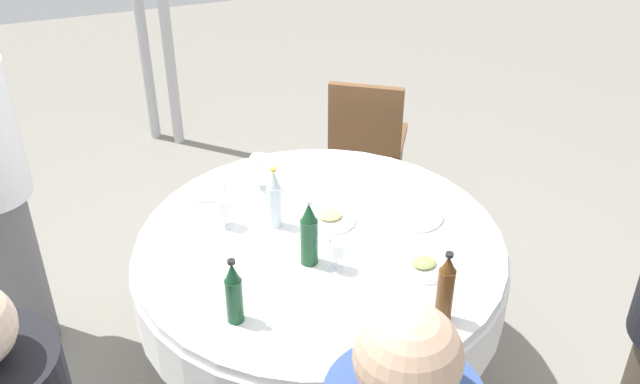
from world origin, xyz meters
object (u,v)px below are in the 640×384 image
at_px(bottle_dark_green_near, 234,293).
at_px(bottle_clear_inner, 275,199).
at_px(chair_west, 367,136).
at_px(plate_left, 331,218).
at_px(bottle_brown_rear, 445,289).
at_px(wine_glass_right, 337,250).
at_px(bottle_dark_green_south, 309,234).
at_px(plate_front, 414,215).
at_px(wine_glass_rear, 225,208).
at_px(dining_table, 320,270).
at_px(wine_glass_west, 259,165).
at_px(plate_north, 424,266).

xyz_separation_m(bottle_dark_green_near, bottle_clear_inner, (-0.28, -0.51, 0.00)).
bearing_deg(bottle_dark_green_near, chair_west, -125.65).
distance_m(bottle_dark_green_near, plate_left, 0.70).
relative_size(bottle_brown_rear, wine_glass_right, 2.34).
distance_m(bottle_brown_rear, wine_glass_right, 0.46).
bearing_deg(bottle_dark_green_south, chair_west, -119.94).
bearing_deg(bottle_brown_rear, chair_west, -102.11).
height_order(bottle_brown_rear, wine_glass_right, bottle_brown_rear).
height_order(bottle_clear_inner, plate_front, bottle_clear_inner).
distance_m(bottle_brown_rear, chair_west, 1.76).
bearing_deg(wine_glass_rear, chair_west, -136.94).
bearing_deg(wine_glass_right, bottle_brown_rear, 125.10).
relative_size(bottle_dark_green_south, plate_front, 1.16).
bearing_deg(wine_glass_right, wine_glass_rear, -49.39).
xyz_separation_m(plate_front, chair_west, (-0.21, -1.08, -0.23)).
bearing_deg(dining_table, chair_west, -119.34).
xyz_separation_m(bottle_dark_green_near, bottle_dark_green_south, (-0.34, -0.23, 0.01)).
xyz_separation_m(dining_table, wine_glass_west, (0.13, -0.46, 0.26)).
relative_size(dining_table, plate_left, 7.05).
bearing_deg(chair_west, wine_glass_west, -109.77).
relative_size(dining_table, bottle_clear_inner, 5.50).
bearing_deg(bottle_clear_inner, wine_glass_rear, -15.41).
height_order(bottle_dark_green_south, bottle_brown_rear, bottle_brown_rear).
height_order(wine_glass_rear, plate_north, wine_glass_rear).
xyz_separation_m(bottle_brown_rear, wine_glass_west, (0.41, -1.02, -0.02)).
height_order(wine_glass_west, chair_west, wine_glass_west).
bearing_deg(wine_glass_rear, bottle_clear_inner, 164.59).
bearing_deg(wine_glass_rear, plate_north, 143.10).
bearing_deg(bottle_brown_rear, wine_glass_right, -54.90).
height_order(bottle_dark_green_south, wine_glass_west, bottle_dark_green_south).
distance_m(bottle_dark_green_south, wine_glass_west, 0.57).
relative_size(dining_table, bottle_dark_green_near, 5.70).
bearing_deg(dining_table, plate_north, 140.04).
bearing_deg(wine_glass_rear, plate_left, 167.69).
relative_size(bottle_dark_green_south, plate_north, 1.39).
bearing_deg(chair_west, bottle_dark_green_south, -90.60).
distance_m(dining_table, wine_glass_west, 0.55).
distance_m(bottle_dark_green_south, bottle_brown_rear, 0.57).
bearing_deg(wine_glass_west, bottle_brown_rear, 111.75).
bearing_deg(plate_front, chair_west, -100.78).
bearing_deg(plate_left, bottle_brown_rear, 105.15).
bearing_deg(plate_front, plate_north, 73.02).
height_order(plate_front, chair_west, chair_west).
bearing_deg(bottle_dark_green_south, bottle_dark_green_near, 34.13).
distance_m(bottle_dark_green_near, chair_west, 1.84).
bearing_deg(plate_north, bottle_dark_green_south, -22.59).
bearing_deg(wine_glass_right, plate_front, -151.46).
xyz_separation_m(dining_table, wine_glass_right, (-0.01, 0.18, 0.23)).
bearing_deg(bottle_dark_green_near, plate_front, -155.36).
bearing_deg(wine_glass_west, bottle_dark_green_near, 70.48).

